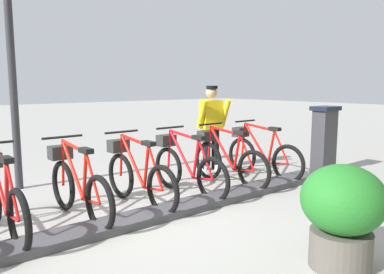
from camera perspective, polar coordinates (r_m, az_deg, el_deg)
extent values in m
plane|color=#A1A09A|center=(4.88, -6.72, -12.32)|extent=(60.00, 60.00, 0.00)
cube|color=#47474C|center=(4.87, -6.73, -11.77)|extent=(0.44, 6.90, 0.10)
cube|color=#38383D|center=(7.61, 19.24, -0.73)|extent=(0.28, 0.44, 1.20)
cube|color=#194C8C|center=(7.64, 18.40, 1.99)|extent=(0.03, 0.30, 0.40)
cube|color=black|center=(7.54, 19.46, 4.08)|extent=(0.36, 0.52, 0.08)
torus|color=black|center=(6.72, 14.25, -3.92)|extent=(0.67, 0.09, 0.67)
torus|color=black|center=(7.36, 7.54, -2.73)|extent=(0.67, 0.09, 0.67)
cylinder|color=red|center=(7.09, 9.65, -0.87)|extent=(0.60, 0.06, 0.70)
cylinder|color=red|center=(6.89, 11.84, -1.49)|extent=(0.16, 0.05, 0.61)
cylinder|color=red|center=(7.01, 10.08, 1.49)|extent=(0.69, 0.07, 0.11)
cylinder|color=red|center=(6.85, 12.79, -3.89)|extent=(0.43, 0.05, 0.09)
cylinder|color=red|center=(6.76, 13.27, -1.47)|extent=(0.33, 0.04, 0.56)
cylinder|color=red|center=(7.29, 7.76, -0.38)|extent=(0.10, 0.04, 0.62)
cube|color=black|center=(6.81, 12.32, 1.19)|extent=(0.22, 0.11, 0.06)
cylinder|color=black|center=(7.23, 7.99, 2.40)|extent=(0.05, 0.54, 0.03)
cube|color=#2D2D2D|center=(7.32, 7.31, 0.75)|extent=(0.21, 0.29, 0.18)
torus|color=black|center=(6.06, 9.29, -5.07)|extent=(0.67, 0.09, 0.67)
torus|color=black|center=(6.76, 2.45, -3.61)|extent=(0.67, 0.09, 0.67)
cylinder|color=red|center=(6.47, 4.54, -1.63)|extent=(0.60, 0.06, 0.70)
cylinder|color=red|center=(6.24, 6.77, -2.33)|extent=(0.16, 0.05, 0.61)
cylinder|color=red|center=(6.39, 4.95, 0.96)|extent=(0.69, 0.07, 0.11)
cylinder|color=red|center=(6.20, 7.78, -5.00)|extent=(0.43, 0.05, 0.09)
cylinder|color=red|center=(6.10, 8.25, -2.34)|extent=(0.33, 0.04, 0.56)
cylinder|color=red|center=(6.69, 2.64, -1.06)|extent=(0.10, 0.04, 0.62)
cube|color=black|center=(6.15, 7.23, 0.62)|extent=(0.22, 0.11, 0.06)
cylinder|color=black|center=(6.62, 2.84, 1.97)|extent=(0.05, 0.54, 0.03)
cube|color=#2D2D2D|center=(6.72, 2.18, 0.17)|extent=(0.21, 0.29, 0.18)
torus|color=black|center=(5.45, 3.15, -6.43)|extent=(0.67, 0.09, 0.67)
torus|color=black|center=(6.23, -3.58, -4.61)|extent=(0.67, 0.09, 0.67)
cylinder|color=red|center=(5.91, -1.60, -2.51)|extent=(0.60, 0.06, 0.70)
cylinder|color=red|center=(5.66, 0.60, -3.34)|extent=(0.16, 0.05, 0.61)
cylinder|color=red|center=(5.82, -1.23, 0.31)|extent=(0.69, 0.07, 0.11)
cylinder|color=red|center=(5.61, 1.63, -6.30)|extent=(0.43, 0.05, 0.09)
cylinder|color=red|center=(5.50, 2.07, -3.38)|extent=(0.33, 0.04, 0.56)
cylinder|color=red|center=(6.15, -3.44, -1.86)|extent=(0.10, 0.04, 0.62)
cube|color=black|center=(5.56, 1.02, -0.10)|extent=(0.22, 0.11, 0.06)
cylinder|color=black|center=(6.07, -3.30, 1.43)|extent=(0.05, 0.54, 0.03)
cube|color=#2D2D2D|center=(6.19, -3.90, -0.51)|extent=(0.21, 0.29, 0.18)
torus|color=black|center=(4.93, -4.45, -8.00)|extent=(0.67, 0.09, 0.67)
torus|color=black|center=(5.78, -10.66, -5.72)|extent=(0.67, 0.09, 0.67)
cylinder|color=red|center=(5.44, -8.91, -3.53)|extent=(0.60, 0.06, 0.70)
cylinder|color=red|center=(5.16, -6.89, -4.50)|extent=(0.16, 0.05, 0.61)
cylinder|color=red|center=(5.34, -8.64, -0.47)|extent=(0.69, 0.07, 0.11)
cylinder|color=red|center=(5.11, -5.87, -7.78)|extent=(0.43, 0.05, 0.09)
cylinder|color=red|center=(4.99, -5.52, -4.61)|extent=(0.33, 0.04, 0.56)
cylinder|color=red|center=(5.70, -10.59, -2.77)|extent=(0.10, 0.04, 0.62)
cube|color=black|center=(5.05, -6.57, -0.96)|extent=(0.22, 0.11, 0.06)
cylinder|color=black|center=(5.61, -10.53, 0.77)|extent=(0.05, 0.54, 0.03)
cube|color=#2D2D2D|center=(5.74, -11.03, -1.30)|extent=(0.21, 0.29, 0.18)
torus|color=black|center=(4.52, -13.71, -9.71)|extent=(0.67, 0.09, 0.67)
torus|color=black|center=(5.44, -18.81, -6.88)|extent=(0.67, 0.09, 0.67)
cylinder|color=red|center=(5.07, -17.48, -4.65)|extent=(0.60, 0.06, 0.70)
cylinder|color=red|center=(4.77, -15.82, -5.79)|extent=(0.16, 0.05, 0.61)
cylinder|color=red|center=(4.96, -17.35, -1.38)|extent=(0.69, 0.07, 0.11)
cylinder|color=red|center=(4.71, -14.89, -9.37)|extent=(0.43, 0.05, 0.09)
cylinder|color=red|center=(4.58, -14.70, -5.97)|extent=(0.33, 0.04, 0.56)
cylinder|color=red|center=(5.35, -18.83, -3.76)|extent=(0.10, 0.04, 0.62)
cube|color=black|center=(4.65, -15.66, -1.98)|extent=(0.22, 0.11, 0.06)
cylinder|color=black|center=(5.26, -18.88, 0.00)|extent=(0.05, 0.54, 0.03)
cube|color=#2D2D2D|center=(5.39, -19.22, -2.19)|extent=(0.21, 0.29, 0.18)
torus|color=black|center=(4.24, -24.59, -11.38)|extent=(0.67, 0.09, 0.67)
cylinder|color=red|center=(4.51, -26.09, -7.08)|extent=(0.16, 0.05, 0.61)
cylinder|color=red|center=(4.45, -25.36, -10.92)|extent=(0.43, 0.05, 0.09)
cylinder|color=red|center=(4.31, -25.38, -7.36)|extent=(0.33, 0.04, 0.56)
cube|color=black|center=(4.39, -26.15, -3.08)|extent=(0.22, 0.11, 0.06)
cube|color=white|center=(7.58, 3.81, -4.55)|extent=(0.28, 0.16, 0.10)
cube|color=white|center=(7.58, 1.91, -4.55)|extent=(0.28, 0.16, 0.10)
cylinder|color=black|center=(7.56, 3.53, -1.66)|extent=(0.15, 0.15, 0.82)
cylinder|color=black|center=(7.46, 2.21, -1.78)|extent=(0.15, 0.15, 0.82)
cube|color=yellow|center=(7.43, 2.91, 3.39)|extent=(0.34, 0.45, 0.56)
cylinder|color=yellow|center=(7.47, 5.03, 3.61)|extent=(0.35, 0.17, 0.57)
cylinder|color=yellow|center=(7.21, 1.51, 3.48)|extent=(0.35, 0.17, 0.57)
sphere|color=tan|center=(7.40, 2.93, 6.71)|extent=(0.22, 0.22, 0.22)
cylinder|color=black|center=(7.38, 3.02, 7.48)|extent=(0.22, 0.22, 0.06)
cylinder|color=#2D2D33|center=(6.64, -25.30, 6.72)|extent=(0.12, 0.12, 3.27)
cylinder|color=#59544C|center=(3.90, 21.39, -15.41)|extent=(0.56, 0.56, 0.35)
ellipsoid|color=#247627|center=(3.75, 21.76, -8.71)|extent=(0.76, 0.76, 0.64)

